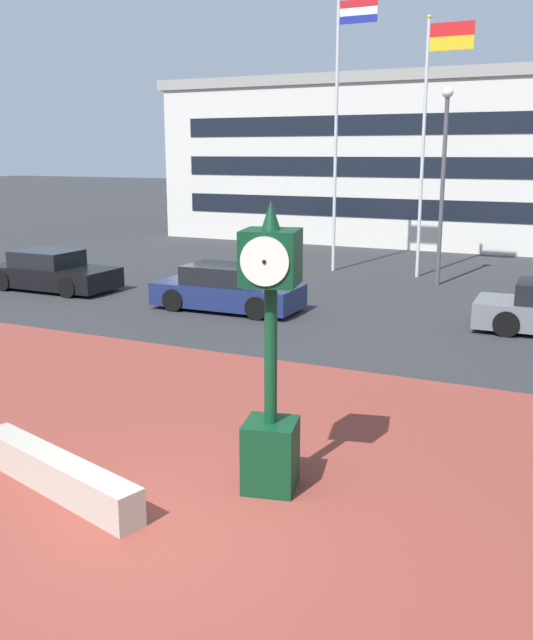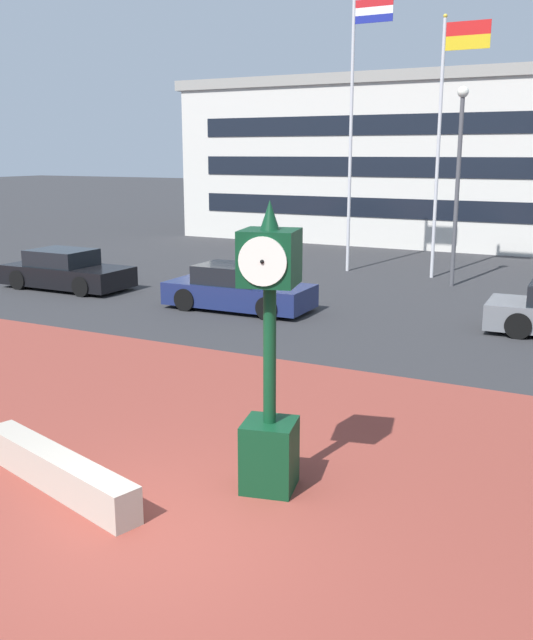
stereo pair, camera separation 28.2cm
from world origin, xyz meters
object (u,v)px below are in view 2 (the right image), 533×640
object	(u,v)px
flagpole_primary	(354,118)
flagpole_secondary	(444,129)
civic_building	(514,160)
car_street_distant	(238,290)
car_street_near	(66,271)
street_clock	(270,365)
street_lamp_post	(459,166)

from	to	relation	value
flagpole_primary	flagpole_secondary	world-z (taller)	flagpole_primary
flagpole_primary	civic_building	distance (m)	13.48
car_street_distant	civic_building	bearing A→B (deg)	167.38
car_street_distant	flagpole_secondary	world-z (taller)	flagpole_secondary
flagpole_primary	flagpole_secondary	bearing A→B (deg)	0.00
car_street_near	street_clock	bearing A→B (deg)	51.80
flagpole_primary	civic_building	world-z (taller)	flagpole_primary
civic_building	flagpole_primary	bearing A→B (deg)	-106.08
flagpole_secondary	civic_building	xyz separation A→B (m)	(0.44, 12.87, -1.18)
flagpole_primary	car_street_distant	bearing A→B (deg)	-93.21
street_lamp_post	flagpole_secondary	bearing A→B (deg)	123.30
civic_building	street_lamp_post	xyz separation A→B (m)	(0.44, -14.21, -0.05)
car_street_distant	car_street_near	bearing A→B (deg)	-93.24
car_street_near	civic_building	size ratio (longest dim) A/B	0.13
flagpole_secondary	car_street_near	bearing A→B (deg)	-143.58
street_clock	car_street_distant	world-z (taller)	street_clock
street_clock	car_street_near	size ratio (longest dim) A/B	0.89
flagpole_secondary	street_lamp_post	world-z (taller)	flagpole_secondary
flagpole_primary	street_lamp_post	world-z (taller)	flagpole_primary
flagpole_primary	civic_building	size ratio (longest dim) A/B	0.30
flagpole_secondary	flagpole_primary	bearing A→B (deg)	180.00
car_street_near	flagpole_secondary	xyz separation A→B (m)	(10.33, 7.62, 4.61)
car_street_distant	street_lamp_post	size ratio (longest dim) A/B	0.66
street_clock	car_street_near	xyz separation A→B (m)	(-12.55, 9.79, -1.15)
car_street_distant	flagpole_secondary	distance (m)	9.83
flagpole_primary	civic_building	xyz separation A→B (m)	(3.71, 12.87, -1.58)
street_clock	flagpole_primary	distance (m)	18.66
flagpole_secondary	street_clock	bearing A→B (deg)	-82.73
street_clock	flagpole_primary	world-z (taller)	flagpole_primary
street_clock	street_lamp_post	xyz separation A→B (m)	(-1.34, 16.06, 2.23)
car_street_distant	civic_building	size ratio (longest dim) A/B	0.13
street_clock	flagpole_secondary	distance (m)	17.89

